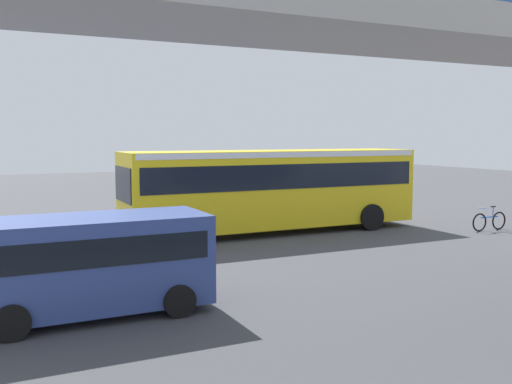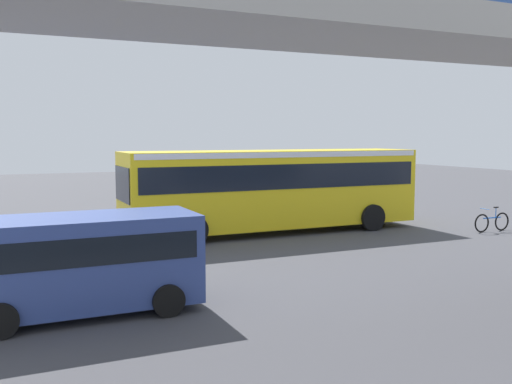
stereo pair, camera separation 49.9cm
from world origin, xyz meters
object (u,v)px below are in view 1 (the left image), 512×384
(traffic_sign, at_px, (291,177))
(bicycle_blue, at_px, (489,221))
(parked_van, at_px, (91,259))
(city_bus, at_px, (273,184))

(traffic_sign, bearing_deg, bicycle_blue, 131.05)
(traffic_sign, bearing_deg, parked_van, 44.39)
(city_bus, bearing_deg, bicycle_blue, 156.51)
(parked_van, distance_m, traffic_sign, 14.71)
(parked_van, bearing_deg, bicycle_blue, -165.74)
(city_bus, relative_size, traffic_sign, 4.12)
(parked_van, relative_size, bicycle_blue, 2.71)
(parked_van, bearing_deg, traffic_sign, -135.61)
(city_bus, bearing_deg, parked_van, 42.43)
(parked_van, height_order, traffic_sign, traffic_sign)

